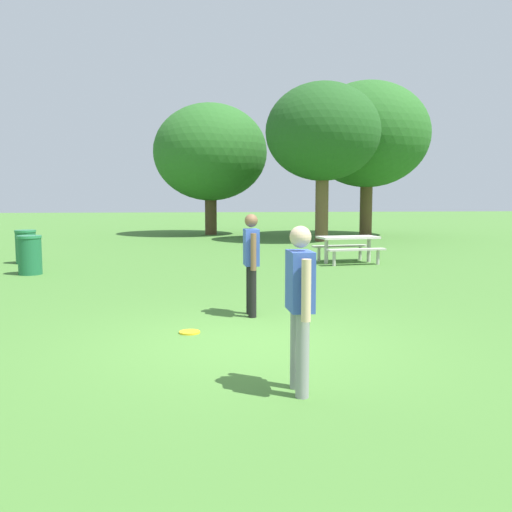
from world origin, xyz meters
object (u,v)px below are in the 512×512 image
(frisbee, at_px, (190,332))
(tree_far_right, at_px, (368,135))
(tree_tall_left, at_px, (210,153))
(person_thrower, at_px, (300,298))
(trash_can_beside_table, at_px, (30,255))
(tree_broad_center, at_px, (323,133))
(picnic_table_near, at_px, (348,243))
(person_catcher, at_px, (251,258))
(trash_can_further_along, at_px, (26,247))

(frisbee, height_order, tree_far_right, tree_far_right)
(frisbee, distance_m, tree_tall_left, 20.71)
(person_thrower, height_order, trash_can_beside_table, person_thrower)
(tree_broad_center, bearing_deg, person_thrower, -103.98)
(picnic_table_near, bearing_deg, person_thrower, -108.40)
(person_thrower, bearing_deg, picnic_table_near, 71.60)
(tree_tall_left, relative_size, tree_broad_center, 0.97)
(person_catcher, xyz_separation_m, trash_can_further_along, (-5.65, 7.73, -0.46))
(tree_tall_left, distance_m, tree_far_right, 7.70)
(person_catcher, relative_size, trash_can_beside_table, 1.71)
(trash_can_further_along, height_order, tree_broad_center, tree_broad_center)
(trash_can_beside_table, bearing_deg, person_thrower, -60.95)
(frisbee, xyz_separation_m, picnic_table_near, (4.53, 7.85, 0.55))
(frisbee, relative_size, picnic_table_near, 0.16)
(trash_can_beside_table, xyz_separation_m, tree_tall_left, (4.95, 13.85, 3.58))
(frisbee, distance_m, trash_can_beside_table, 7.53)
(picnic_table_near, bearing_deg, person_catcher, -117.51)
(tree_broad_center, height_order, tree_far_right, tree_far_right)
(tree_broad_center, bearing_deg, tree_tall_left, 134.22)
(tree_tall_left, bearing_deg, trash_can_further_along, -116.37)
(tree_far_right, bearing_deg, trash_can_further_along, -142.88)
(person_thrower, distance_m, tree_far_right, 22.93)
(person_thrower, bearing_deg, tree_far_right, 70.68)
(tree_tall_left, bearing_deg, tree_far_right, -11.26)
(trash_can_beside_table, bearing_deg, tree_broad_center, 44.02)
(picnic_table_near, distance_m, tree_tall_left, 13.38)
(picnic_table_near, height_order, tree_tall_left, tree_tall_left)
(frisbee, distance_m, picnic_table_near, 9.08)
(frisbee, xyz_separation_m, trash_can_beside_table, (-3.90, 6.43, 0.47))
(person_thrower, relative_size, trash_can_further_along, 1.71)
(tree_broad_center, bearing_deg, picnic_table_near, -97.80)
(person_thrower, relative_size, person_catcher, 1.00)
(tree_broad_center, bearing_deg, trash_can_further_along, -146.37)
(frisbee, distance_m, tree_broad_center, 17.19)
(person_catcher, height_order, tree_tall_left, tree_tall_left)
(frisbee, height_order, trash_can_further_along, trash_can_further_along)
(person_thrower, height_order, tree_tall_left, tree_tall_left)
(trash_can_further_along, relative_size, tree_tall_left, 0.15)
(trash_can_beside_table, distance_m, tree_broad_center, 13.83)
(person_thrower, xyz_separation_m, trash_can_further_along, (-5.73, 11.32, -0.46))
(trash_can_further_along, distance_m, tree_tall_left, 13.32)
(trash_can_beside_table, bearing_deg, tree_far_right, 44.77)
(person_thrower, distance_m, trash_can_beside_table, 10.27)
(trash_can_beside_table, bearing_deg, trash_can_further_along, 107.72)
(tree_far_right, bearing_deg, person_catcher, -113.09)
(tree_far_right, bearing_deg, frisbee, -114.48)
(tree_tall_left, height_order, tree_broad_center, tree_broad_center)
(trash_can_beside_table, bearing_deg, frisbee, -58.72)
(trash_can_beside_table, height_order, tree_broad_center, tree_broad_center)
(picnic_table_near, xyz_separation_m, trash_can_beside_table, (-8.44, -1.42, -0.08))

